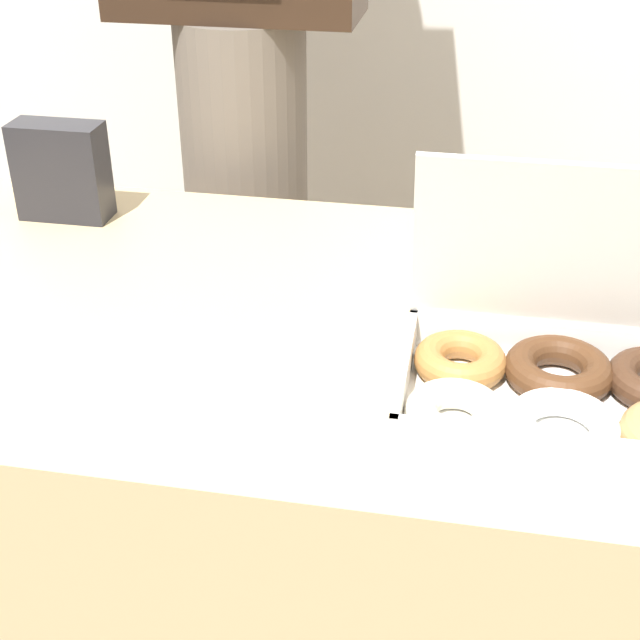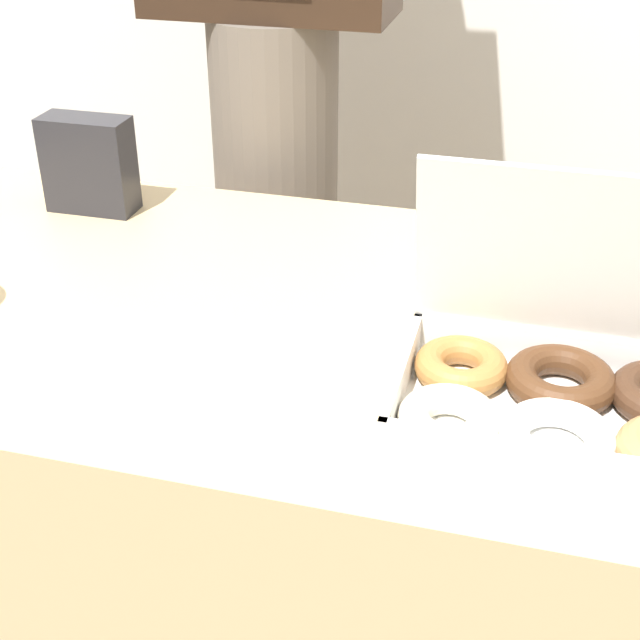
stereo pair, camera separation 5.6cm
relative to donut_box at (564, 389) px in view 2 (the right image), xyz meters
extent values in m
cube|color=tan|center=(-0.29, 0.14, -0.40)|extent=(1.16, 0.62, 0.74)
cube|color=white|center=(0.00, -0.01, -0.03)|extent=(0.30, 0.19, 0.01)
cube|color=white|center=(-0.15, -0.01, -0.01)|extent=(0.01, 0.19, 0.04)
cube|color=white|center=(0.00, -0.10, -0.01)|extent=(0.30, 0.01, 0.04)
cube|color=white|center=(0.00, 0.08, -0.01)|extent=(0.30, 0.01, 0.04)
cube|color=white|center=(0.00, 0.06, 0.10)|extent=(0.30, 0.06, 0.19)
torus|color=silver|center=(-0.10, -0.05, -0.01)|extent=(0.11, 0.11, 0.03)
torus|color=#A87038|center=(-0.10, 0.03, -0.01)|extent=(0.12, 0.12, 0.03)
torus|color=white|center=(0.00, -0.05, -0.01)|extent=(0.12, 0.12, 0.03)
torus|color=#4C2D19|center=(0.00, 0.03, -0.01)|extent=(0.11, 0.11, 0.03)
cube|color=#232328|center=(-0.65, 0.34, 0.03)|extent=(0.12, 0.05, 0.13)
cylinder|color=#665B51|center=(-0.47, 0.63, -0.30)|extent=(0.20, 0.20, 0.95)
camera|label=1|loc=(-0.10, -0.71, 0.46)|focal=50.00mm
camera|label=2|loc=(-0.04, -0.70, 0.46)|focal=50.00mm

